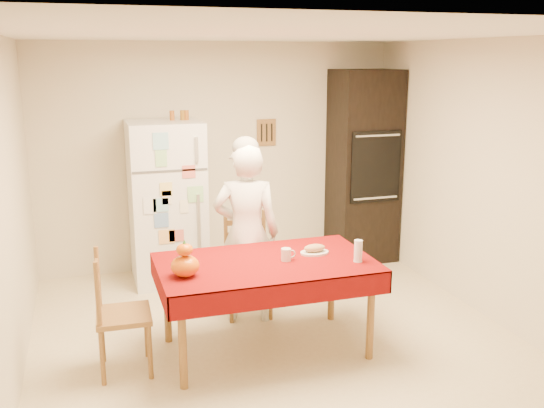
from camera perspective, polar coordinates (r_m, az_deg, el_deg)
name	(u,v)px	position (r m, az deg, el deg)	size (l,w,h in m)	color
floor	(282,348)	(5.13, 0.98, -13.39)	(4.50, 4.50, 0.00)	beige
room_shell	(283,153)	(4.63, 1.05, 4.80)	(4.02, 4.52, 2.51)	beige
refrigerator	(167,202)	(6.44, -9.85, 0.14)	(0.75, 0.74, 1.70)	white
oven_cabinet	(363,167)	(7.09, 8.60, 3.51)	(0.70, 0.62, 2.20)	black
dining_table	(266,270)	(4.83, -0.59, -6.20)	(1.70, 1.00, 0.76)	brown
chair_far	(247,260)	(5.63, -2.38, -5.26)	(0.46, 0.44, 0.95)	brown
chair_left	(114,309)	(4.73, -14.62, -9.56)	(0.42, 0.43, 0.95)	brown
seated_woman	(246,234)	(5.38, -2.42, -2.81)	(0.59, 0.39, 1.62)	silver
coffee_mug	(286,255)	(4.81, 1.33, -4.78)	(0.08, 0.08, 0.10)	silver
pumpkin_lower	(185,266)	(4.52, -8.18, -5.79)	(0.21, 0.21, 0.16)	#C94604
pumpkin_upper	(185,250)	(4.48, -8.23, -4.27)	(0.12, 0.12, 0.09)	#C64404
wine_glass	(358,251)	(4.83, 8.11, -4.39)	(0.07, 0.07, 0.18)	white
bread_plate	(314,253)	(5.00, 4.02, -4.59)	(0.24, 0.24, 0.02)	silver
bread_loaf	(315,248)	(4.99, 4.03, -4.15)	(0.18, 0.10, 0.06)	#A58551
spice_jar_left	(172,115)	(6.35, -9.39, 8.22)	(0.05, 0.05, 0.10)	#97511B
spice_jar_mid	(183,115)	(6.37, -8.42, 8.27)	(0.05, 0.05, 0.10)	brown
spice_jar_right	(186,115)	(6.38, -8.06, 8.29)	(0.05, 0.05, 0.10)	#93511A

